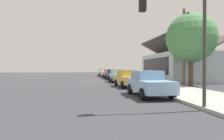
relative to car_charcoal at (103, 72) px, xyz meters
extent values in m
plane|color=#38383D|center=(19.50, -2.88, -0.82)|extent=(120.00, 120.00, 0.00)
cube|color=#A3A099|center=(19.50, 2.72, -0.74)|extent=(60.00, 4.20, 0.16)
cube|color=#2D3035|center=(0.12, 0.00, -0.14)|extent=(4.84, 1.77, 0.70)
cube|color=#27292D|center=(-0.37, 0.00, 0.49)|extent=(2.33, 1.54, 0.56)
cylinder|color=black|center=(1.62, 0.84, -0.49)|extent=(0.66, 0.23, 0.66)
cylinder|color=black|center=(1.60, -0.88, -0.49)|extent=(0.66, 0.23, 0.66)
cylinder|color=black|center=(-1.37, 0.88, -0.49)|extent=(0.66, 0.23, 0.66)
cylinder|color=black|center=(-1.39, -0.84, -0.49)|extent=(0.66, 0.23, 0.66)
cube|color=silver|center=(6.17, -0.23, -0.14)|extent=(4.87, 1.94, 0.70)
cube|color=beige|center=(5.68, -0.22, 0.49)|extent=(2.35, 1.67, 0.56)
cylinder|color=black|center=(7.68, 0.68, -0.49)|extent=(0.66, 0.23, 0.66)
cylinder|color=black|center=(7.65, -1.18, -0.49)|extent=(0.66, 0.23, 0.66)
cylinder|color=black|center=(4.68, 0.73, -0.49)|extent=(0.66, 0.23, 0.66)
cylinder|color=black|center=(4.65, -1.13, -0.49)|extent=(0.66, 0.23, 0.66)
cube|color=#EA8C75|center=(12.41, 0.00, -0.14)|extent=(4.68, 1.96, 0.70)
cube|color=tan|center=(11.94, 0.02, 0.49)|extent=(2.27, 1.65, 0.56)
cylinder|color=black|center=(13.87, 0.84, -0.49)|extent=(0.67, 0.25, 0.66)
cylinder|color=black|center=(13.80, -0.94, -0.49)|extent=(0.67, 0.25, 0.66)
cylinder|color=black|center=(11.01, 0.95, -0.49)|extent=(0.67, 0.25, 0.66)
cylinder|color=black|center=(10.94, -0.84, -0.49)|extent=(0.67, 0.25, 0.66)
cube|color=navy|center=(18.22, 0.00, -0.14)|extent=(4.91, 1.97, 0.70)
cube|color=navy|center=(17.73, -0.02, 0.49)|extent=(2.38, 1.66, 0.56)
cylinder|color=black|center=(19.68, 0.95, -0.49)|extent=(0.67, 0.24, 0.66)
cylinder|color=black|center=(19.75, -0.84, -0.49)|extent=(0.67, 0.24, 0.66)
cylinder|color=black|center=(16.68, 0.84, -0.49)|extent=(0.67, 0.24, 0.66)
cylinder|color=black|center=(16.75, -0.95, -0.49)|extent=(0.67, 0.24, 0.66)
cube|color=#9ED1BC|center=(24.13, -0.08, -0.14)|extent=(4.33, 1.91, 0.70)
cube|color=#86B1A0|center=(23.70, -0.07, 0.49)|extent=(2.09, 1.66, 0.56)
cylinder|color=black|center=(25.48, 0.84, -0.49)|extent=(0.66, 0.23, 0.66)
cylinder|color=black|center=(25.46, -1.02, -0.49)|extent=(0.66, 0.23, 0.66)
cylinder|color=black|center=(22.80, 0.87, -0.49)|extent=(0.66, 0.23, 0.66)
cylinder|color=black|center=(22.78, -0.99, -0.49)|extent=(0.66, 0.23, 0.66)
cube|color=gold|center=(30.63, -0.14, -0.14)|extent=(4.52, 2.11, 0.70)
cube|color=gold|center=(30.19, -0.16, 0.49)|extent=(2.21, 1.76, 0.56)
cylinder|color=black|center=(31.95, 0.87, -0.49)|extent=(0.67, 0.25, 0.66)
cylinder|color=black|center=(32.05, -1.00, -0.49)|extent=(0.67, 0.25, 0.66)
cylinder|color=black|center=(29.21, 0.73, -0.49)|extent=(0.67, 0.25, 0.66)
cylinder|color=black|center=(29.31, -1.14, -0.49)|extent=(0.67, 0.25, 0.66)
cube|color=#8CB7E0|center=(36.81, -0.23, -0.14)|extent=(4.40, 1.87, 0.70)
cube|color=#779CBE|center=(36.37, -0.25, 0.49)|extent=(2.14, 1.59, 0.56)
cylinder|color=black|center=(38.13, 0.68, -0.49)|extent=(0.67, 0.24, 0.66)
cylinder|color=black|center=(38.18, -1.05, -0.49)|extent=(0.67, 0.24, 0.66)
cylinder|color=black|center=(35.43, 0.59, -0.49)|extent=(0.67, 0.24, 0.66)
cylinder|color=black|center=(35.49, -1.14, -0.49)|extent=(0.67, 0.24, 0.66)
cube|color=#ADBCC6|center=(22.44, 9.12, 1.04)|extent=(11.87, 7.78, 3.71)
cube|color=black|center=(22.44, 5.19, 1.23)|extent=(9.49, 0.08, 2.08)
cube|color=#514742|center=(22.44, 7.17, 3.93)|extent=(12.47, 4.19, 2.33)
cube|color=#514742|center=(22.44, 11.06, 3.93)|extent=(12.47, 4.19, 2.33)
cylinder|color=brown|center=(30.53, 6.05, 0.87)|extent=(0.44, 0.44, 3.38)
sphere|color=#47844C|center=(30.53, 6.05, 3.88)|extent=(4.81, 4.81, 4.81)
cylinder|color=#383833|center=(41.04, 0.72, 1.78)|extent=(0.14, 0.14, 5.20)
cube|color=black|center=(41.04, -1.88, 3.53)|extent=(0.28, 0.24, 0.80)
sphere|color=yellow|center=(40.89, -1.88, 3.53)|extent=(0.16, 0.16, 0.16)
sphere|color=green|center=(40.89, -1.88, 3.27)|extent=(0.16, 0.16, 0.16)
cylinder|color=brown|center=(30.54, 5.32, 2.93)|extent=(0.24, 0.24, 7.50)
cube|color=brown|center=(30.54, 5.32, 6.08)|extent=(1.80, 0.12, 0.12)
cylinder|color=red|center=(6.84, 1.32, -0.38)|extent=(0.22, 0.22, 0.55)
sphere|color=red|center=(6.84, 1.32, -0.04)|extent=(0.18, 0.18, 0.18)
camera|label=1|loc=(48.49, -4.06, 0.91)|focal=31.51mm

